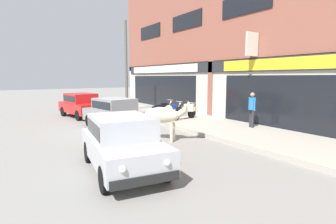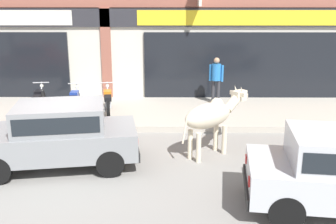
% 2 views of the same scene
% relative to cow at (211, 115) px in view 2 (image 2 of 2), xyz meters
% --- Properties ---
extents(ground_plane, '(90.00, 90.00, 0.00)m').
position_rel_cow_xyz_m(ground_plane, '(-3.31, -0.53, -1.01)').
color(ground_plane, gray).
extents(sidewalk, '(19.00, 3.64, 0.18)m').
position_rel_cow_xyz_m(sidewalk, '(-3.31, 3.49, -0.92)').
color(sidewalk, '#A8A093').
rests_on(sidewalk, ground).
extents(cow, '(1.78, 1.56, 1.61)m').
position_rel_cow_xyz_m(cow, '(0.00, 0.00, 0.00)').
color(cow, beige).
rests_on(cow, ground).
extents(car_1, '(3.78, 2.15, 1.46)m').
position_rel_cow_xyz_m(car_1, '(-3.46, -0.70, -0.19)').
color(car_1, black).
rests_on(car_1, ground).
extents(motorcycle_0, '(0.52, 1.81, 0.88)m').
position_rel_cow_xyz_m(motorcycle_0, '(-5.17, 3.11, -0.44)').
color(motorcycle_0, black).
rests_on(motorcycle_0, sidewalk).
extents(motorcycle_1, '(0.52, 1.81, 0.88)m').
position_rel_cow_xyz_m(motorcycle_1, '(-4.00, 2.96, -0.44)').
color(motorcycle_1, black).
rests_on(motorcycle_1, sidewalk).
extents(motorcycle_2, '(0.55, 1.80, 0.88)m').
position_rel_cow_xyz_m(motorcycle_2, '(-2.96, 3.11, -0.44)').
color(motorcycle_2, black).
rests_on(motorcycle_2, sidewalk).
extents(pedestrian, '(0.47, 0.32, 1.60)m').
position_rel_cow_xyz_m(pedestrian, '(0.59, 4.33, 0.15)').
color(pedestrian, '#2D2D33').
rests_on(pedestrian, sidewalk).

